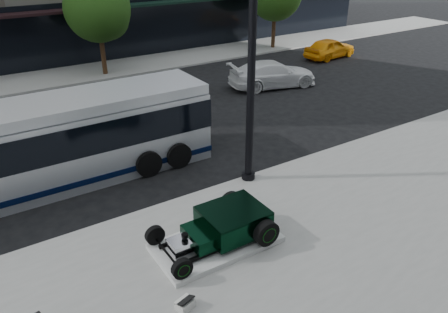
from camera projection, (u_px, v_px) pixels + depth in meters
ground at (195, 163)px, 16.53m from camera, size 120.00×120.00×0.00m
sidewalk_far at (85, 73)px, 27.00m from camera, size 70.00×4.00×0.12m
street_trees at (100, 11)px, 25.17m from camera, size 29.80×3.80×5.70m
display_plinth at (216, 243)px, 11.96m from camera, size 3.40×1.80×0.15m
hot_rod at (226, 224)px, 11.89m from camera, size 3.22×2.00×0.81m
info_plaque at (185, 304)px, 9.91m from camera, size 0.47×0.40×0.31m
lamppost at (251, 69)px, 13.49m from camera, size 0.46×0.46×8.41m
transit_bus at (35, 147)px, 14.35m from camera, size 12.12×2.88×2.92m
white_sedan at (273, 74)px, 24.48m from camera, size 5.33×3.07×1.45m
yellow_taxi at (330, 48)px, 30.22m from camera, size 4.20×2.08×1.38m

